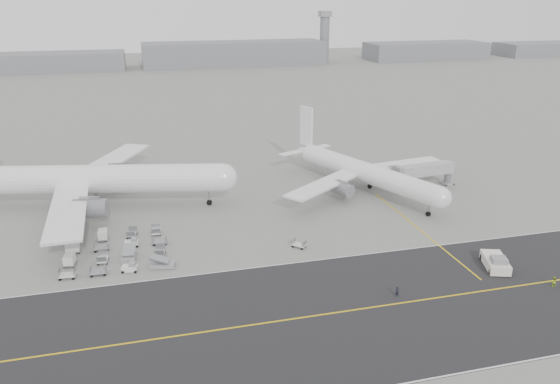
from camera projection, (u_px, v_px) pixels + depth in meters
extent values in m
plane|color=gray|center=(271.00, 259.00, 91.02)|extent=(700.00, 700.00, 0.00)
cube|color=#27272A|center=(336.00, 313.00, 75.83)|extent=(220.00, 32.00, 0.02)
cube|color=gold|center=(336.00, 313.00, 75.82)|extent=(220.00, 0.30, 0.01)
cube|color=silver|center=(303.00, 262.00, 90.18)|extent=(220.00, 0.25, 0.01)
cube|color=gold|center=(419.00, 229.00, 102.63)|extent=(0.30, 40.00, 0.01)
cylinder|color=gray|center=(324.00, 39.00, 350.74)|extent=(6.00, 6.00, 28.00)
cube|color=gray|center=(325.00, 14.00, 345.42)|extent=(7.00, 7.00, 3.50)
cylinder|color=white|center=(98.00, 179.00, 111.56)|extent=(51.36, 16.54, 5.88)
sphere|color=white|center=(223.00, 177.00, 112.57)|extent=(5.76, 5.76, 5.76)
cube|color=white|center=(68.00, 211.00, 97.24)|extent=(7.16, 28.32, 0.45)
cube|color=white|center=(111.00, 161.00, 126.28)|extent=(18.01, 28.01, 0.45)
cylinder|color=gray|center=(91.00, 208.00, 102.39)|extent=(6.88, 4.88, 3.64)
cylinder|color=gray|center=(118.00, 173.00, 122.34)|extent=(6.88, 4.88, 3.64)
cylinder|color=black|center=(209.00, 202.00, 114.32)|extent=(1.19, 0.72, 1.11)
cylinder|color=black|center=(87.00, 210.00, 110.05)|extent=(1.19, 0.72, 1.11)
cylinder|color=black|center=(96.00, 198.00, 116.67)|extent=(1.19, 0.72, 1.11)
cylinder|color=gray|center=(209.00, 195.00, 113.79)|extent=(0.36, 0.36, 3.09)
cylinder|color=white|center=(367.00, 173.00, 120.04)|extent=(19.20, 37.99, 4.50)
sphere|color=white|center=(440.00, 198.00, 105.33)|extent=(4.41, 4.41, 4.41)
cone|color=white|center=(307.00, 151.00, 135.35)|extent=(6.68, 8.63, 4.05)
cube|color=white|center=(306.00, 126.00, 133.57)|extent=(2.11, 4.17, 9.58)
cube|color=white|center=(293.00, 153.00, 133.61)|extent=(7.46, 4.74, 0.25)
cube|color=white|center=(317.00, 147.00, 138.08)|extent=(7.46, 4.74, 0.25)
cube|color=white|center=(323.00, 185.00, 114.24)|extent=(20.16, 16.67, 0.45)
cube|color=white|center=(400.00, 165.00, 127.66)|extent=(22.02, 7.93, 0.45)
cylinder|color=gray|center=(343.00, 189.00, 115.29)|extent=(4.41, 5.49, 2.79)
cylinder|color=gray|center=(395.00, 174.00, 124.51)|extent=(4.41, 5.49, 2.79)
cylinder|color=black|center=(428.00, 214.00, 108.54)|extent=(0.84, 1.09, 0.98)
cylinder|color=black|center=(353.00, 191.00, 121.00)|extent=(0.84, 1.09, 0.98)
cylinder|color=black|center=(370.00, 186.00, 124.06)|extent=(0.84, 1.09, 0.98)
cylinder|color=gray|center=(429.00, 208.00, 108.13)|extent=(0.36, 0.36, 2.36)
cube|color=white|center=(495.00, 262.00, 88.06)|extent=(5.18, 7.31, 1.50)
cube|color=gray|center=(499.00, 260.00, 86.27)|extent=(2.92, 2.78, 0.96)
cylinder|color=gray|center=(488.00, 253.00, 92.00)|extent=(1.06, 2.69, 0.17)
cylinder|color=black|center=(491.00, 272.00, 85.90)|extent=(0.72, 1.05, 0.96)
cylinder|color=black|center=(509.00, 273.00, 85.71)|extent=(0.72, 1.05, 0.96)
cylinder|color=black|center=(482.00, 257.00, 90.71)|extent=(0.72, 1.05, 0.96)
cylinder|color=black|center=(499.00, 258.00, 90.51)|extent=(0.72, 1.05, 0.96)
cylinder|color=gray|center=(448.00, 177.00, 125.97)|extent=(1.51, 1.51, 3.78)
cube|color=gray|center=(447.00, 183.00, 126.51)|extent=(2.70, 2.70, 0.66)
cube|color=#B3B3B8|center=(424.00, 170.00, 122.95)|extent=(14.37, 4.10, 2.46)
cube|color=gray|center=(398.00, 173.00, 120.72)|extent=(1.44, 3.12, 2.83)
cylinder|color=black|center=(448.00, 182.00, 127.78)|extent=(0.34, 0.59, 0.57)
imported|color=black|center=(397.00, 292.00, 79.59)|extent=(0.63, 0.42, 1.69)
imported|color=#A9D218|center=(553.00, 282.00, 82.33)|extent=(0.98, 0.87, 1.69)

